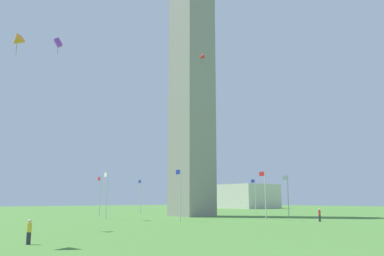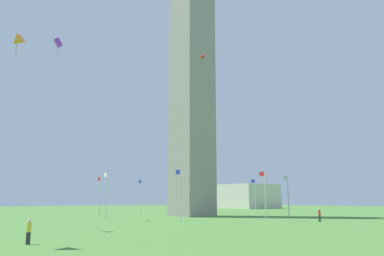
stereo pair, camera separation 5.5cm
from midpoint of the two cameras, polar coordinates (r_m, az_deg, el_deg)
ground_plane at (r=72.73m, az=0.02°, el=-12.43°), size 260.00×260.00×0.00m
obelisk_monument at (r=77.06m, az=0.02°, el=9.32°), size 6.29×6.29×57.16m
flagpole_n at (r=86.43m, az=-7.26°, el=-9.36°), size 1.12×0.14×7.15m
flagpole_ne at (r=76.21m, az=-12.93°, el=-9.10°), size 1.12×0.14×7.15m
flagpole_e at (r=63.32m, az=-12.03°, el=-8.97°), size 1.12×0.14×7.15m
flagpole_se at (r=55.93m, az=-1.67°, el=-9.07°), size 1.12×0.14×7.15m
flagpole_s at (r=60.67m, az=10.34°, el=-8.99°), size 1.12×0.14×7.15m
flagpole_sw at (r=73.09m, az=13.46°, el=-9.04°), size 1.12×0.14×7.15m
flagpole_w at (r=84.50m, az=8.97°, el=-9.30°), size 1.12×0.14×7.15m
flagpole_nw at (r=89.56m, az=1.03°, el=-9.46°), size 1.12×0.14×7.15m
person_yellow_shirt at (r=29.51m, az=-22.15°, el=-13.52°), size 0.32×0.32×1.64m
person_red_shirt at (r=57.77m, az=17.67°, el=-11.70°), size 0.32×0.32×1.74m
kite_purple_box at (r=69.56m, az=-18.46°, el=11.43°), size 1.04×1.47×2.85m
kite_orange_delta at (r=47.75m, az=-23.58°, el=11.26°), size 1.92×1.82×2.43m
kite_red_delta at (r=62.82m, az=1.38°, el=10.07°), size 1.24×1.28×1.65m
distant_building at (r=143.49m, az=5.95°, el=-9.65°), size 29.11×16.13×7.94m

